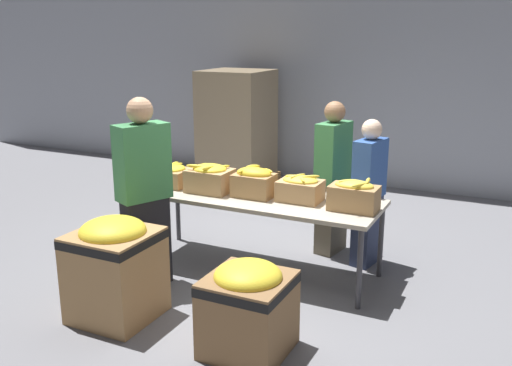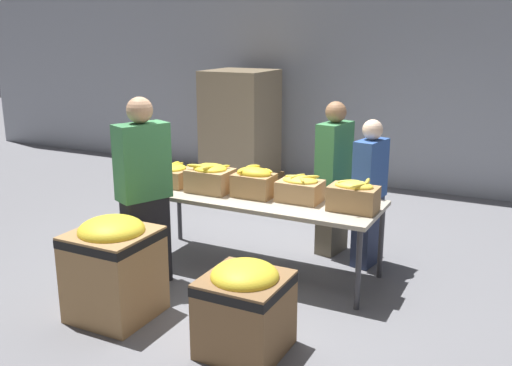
{
  "view_description": "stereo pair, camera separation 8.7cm",
  "coord_description": "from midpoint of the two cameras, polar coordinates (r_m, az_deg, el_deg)",
  "views": [
    {
      "loc": [
        2.34,
        -4.83,
        2.35
      ],
      "look_at": [
        0.02,
        -0.04,
        0.92
      ],
      "focal_mm": 40.0,
      "sensor_mm": 36.0,
      "label": 1
    },
    {
      "loc": [
        2.42,
        -4.79,
        2.35
      ],
      "look_at": [
        0.02,
        -0.04,
        0.92
      ],
      "focal_mm": 40.0,
      "sensor_mm": 36.0,
      "label": 2
    }
  ],
  "objects": [
    {
      "name": "banana_box_4",
      "position": [
        5.18,
        9.3,
        -1.2
      ],
      "size": [
        0.43,
        0.33,
        0.29
      ],
      "color": "#A37A4C",
      "rests_on": "sorting_table"
    },
    {
      "name": "donation_bin_1",
      "position": [
        4.32,
        -1.38,
        -12.1
      ],
      "size": [
        0.6,
        0.6,
        0.71
      ],
      "color": "olive",
      "rests_on": "ground_plane"
    },
    {
      "name": "banana_box_0",
      "position": [
        6.01,
        -8.92,
        0.83
      ],
      "size": [
        0.39,
        0.33,
        0.24
      ],
      "color": "#A37A4C",
      "rests_on": "sorting_table"
    },
    {
      "name": "banana_box_1",
      "position": [
        5.72,
        -5.08,
        0.53
      ],
      "size": [
        0.43,
        0.34,
        0.3
      ],
      "color": "tan",
      "rests_on": "sorting_table"
    },
    {
      "name": "wall_back",
      "position": [
        8.89,
        10.53,
        12.57
      ],
      "size": [
        16.0,
        0.08,
        4.0
      ],
      "color": "#9399A3",
      "rests_on": "ground_plane"
    },
    {
      "name": "volunteer_1",
      "position": [
        5.35,
        -11.58,
        -1.14
      ],
      "size": [
        0.41,
        0.53,
        1.78
      ],
      "rotation": [
        0.0,
        0.0,
        1.15
      ],
      "color": "black",
      "rests_on": "ground_plane"
    },
    {
      "name": "ground_plane",
      "position": [
        5.86,
        -0.46,
        -8.59
      ],
      "size": [
        30.0,
        30.0,
        0.0
      ],
      "primitive_type": "plane",
      "color": "slate"
    },
    {
      "name": "volunteer_0",
      "position": [
        6.11,
        7.25,
        0.41
      ],
      "size": [
        0.29,
        0.47,
        1.64
      ],
      "rotation": [
        0.0,
        0.0,
        -1.74
      ],
      "color": "#6B604C",
      "rests_on": "ground_plane"
    },
    {
      "name": "volunteer_2",
      "position": [
        5.85,
        10.76,
        -1.07
      ],
      "size": [
        0.27,
        0.44,
        1.51
      ],
      "rotation": [
        0.0,
        0.0,
        -1.76
      ],
      "color": "#2D3856",
      "rests_on": "ground_plane"
    },
    {
      "name": "sorting_table",
      "position": [
        5.61,
        -0.48,
        -1.78
      ],
      "size": [
        2.46,
        0.86,
        0.78
      ],
      "color": "#B2A893",
      "rests_on": "ground_plane"
    },
    {
      "name": "banana_box_3",
      "position": [
        5.41,
        3.99,
        -0.51
      ],
      "size": [
        0.41,
        0.31,
        0.26
      ],
      "color": "tan",
      "rests_on": "sorting_table"
    },
    {
      "name": "donation_bin_0",
      "position": [
        4.92,
        -14.41,
        -7.98
      ],
      "size": [
        0.65,
        0.65,
        0.88
      ],
      "color": "#A37A4C",
      "rests_on": "ground_plane"
    },
    {
      "name": "pallet_stack_0",
      "position": [
        8.86,
        -2.21,
        5.45
      ],
      "size": [
        1.05,
        1.05,
        1.76
      ],
      "color": "olive",
      "rests_on": "ground_plane"
    },
    {
      "name": "banana_box_2",
      "position": [
        5.53,
        -0.66,
        0.13
      ],
      "size": [
        0.39,
        0.28,
        0.31
      ],
      "color": "#A37A4C",
      "rests_on": "sorting_table"
    }
  ]
}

